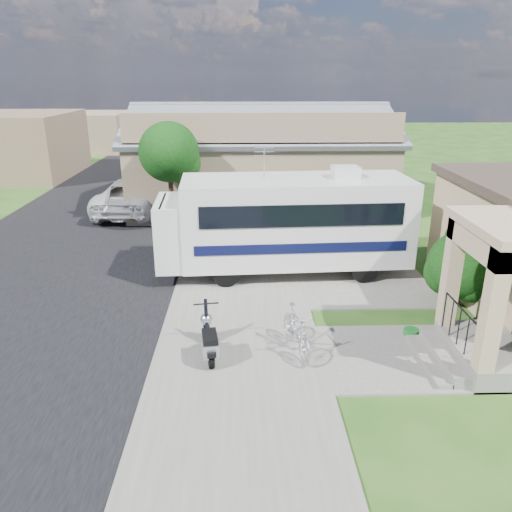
{
  "coord_description": "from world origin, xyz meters",
  "views": [
    {
      "loc": [
        -0.86,
        -11.13,
        6.26
      ],
      "look_at": [
        -0.5,
        2.5,
        1.3
      ],
      "focal_mm": 35.0,
      "sensor_mm": 36.0,
      "label": 1
    }
  ],
  "objects_px": {
    "bicycle": "(296,333)",
    "shrub": "(464,262)",
    "pickup_truck": "(135,195)",
    "scooter": "(209,339)",
    "garden_hose": "(411,333)",
    "motorhome": "(286,221)",
    "van": "(154,168)"
  },
  "relations": [
    {
      "from": "pickup_truck",
      "to": "motorhome",
      "type": "bearing_deg",
      "value": 133.7
    },
    {
      "from": "pickup_truck",
      "to": "van",
      "type": "bearing_deg",
      "value": -83.41
    },
    {
      "from": "shrub",
      "to": "bicycle",
      "type": "height_order",
      "value": "shrub"
    },
    {
      "from": "bicycle",
      "to": "scooter",
      "type": "bearing_deg",
      "value": 171.02
    },
    {
      "from": "bicycle",
      "to": "van",
      "type": "height_order",
      "value": "van"
    },
    {
      "from": "motorhome",
      "to": "scooter",
      "type": "relative_size",
      "value": 4.81
    },
    {
      "from": "bicycle",
      "to": "pickup_truck",
      "type": "distance_m",
      "value": 14.72
    },
    {
      "from": "pickup_truck",
      "to": "van",
      "type": "xyz_separation_m",
      "value": [
        -0.29,
        7.18,
        0.02
      ]
    },
    {
      "from": "scooter",
      "to": "garden_hose",
      "type": "xyz_separation_m",
      "value": [
        5.06,
        0.9,
        -0.41
      ]
    },
    {
      "from": "scooter",
      "to": "pickup_truck",
      "type": "distance_m",
      "value": 14.1
    },
    {
      "from": "garden_hose",
      "to": "scooter",
      "type": "bearing_deg",
      "value": -169.87
    },
    {
      "from": "pickup_truck",
      "to": "garden_hose",
      "type": "distance_m",
      "value": 15.67
    },
    {
      "from": "scooter",
      "to": "garden_hose",
      "type": "bearing_deg",
      "value": 1.66
    },
    {
      "from": "bicycle",
      "to": "motorhome",
      "type": "bearing_deg",
      "value": 74.8
    },
    {
      "from": "pickup_truck",
      "to": "garden_hose",
      "type": "xyz_separation_m",
      "value": [
        9.42,
        -12.5,
        -0.75
      ]
    },
    {
      "from": "shrub",
      "to": "pickup_truck",
      "type": "xyz_separation_m",
      "value": [
        -11.36,
        10.7,
        -0.5
      ]
    },
    {
      "from": "motorhome",
      "to": "van",
      "type": "xyz_separation_m",
      "value": [
        -6.87,
        15.17,
        -0.93
      ]
    },
    {
      "from": "pickup_truck",
      "to": "shrub",
      "type": "bearing_deg",
      "value": 141.0
    },
    {
      "from": "motorhome",
      "to": "pickup_truck",
      "type": "distance_m",
      "value": 10.4
    },
    {
      "from": "scooter",
      "to": "pickup_truck",
      "type": "relative_size",
      "value": 0.28
    },
    {
      "from": "scooter",
      "to": "shrub",
      "type": "bearing_deg",
      "value": 12.68
    },
    {
      "from": "shrub",
      "to": "scooter",
      "type": "distance_m",
      "value": 7.55
    },
    {
      "from": "bicycle",
      "to": "garden_hose",
      "type": "xyz_separation_m",
      "value": [
        3.01,
        0.75,
        -0.47
      ]
    },
    {
      "from": "bicycle",
      "to": "pickup_truck",
      "type": "relative_size",
      "value": 0.31
    },
    {
      "from": "motorhome",
      "to": "shrub",
      "type": "bearing_deg",
      "value": -32.56
    },
    {
      "from": "scooter",
      "to": "pickup_truck",
      "type": "bearing_deg",
      "value": 99.55
    },
    {
      "from": "van",
      "to": "shrub",
      "type": "bearing_deg",
      "value": -52.69
    },
    {
      "from": "bicycle",
      "to": "shrub",
      "type": "bearing_deg",
      "value": 13.89
    },
    {
      "from": "motorhome",
      "to": "bicycle",
      "type": "height_order",
      "value": "motorhome"
    },
    {
      "from": "shrub",
      "to": "pickup_truck",
      "type": "distance_m",
      "value": 15.61
    },
    {
      "from": "shrub",
      "to": "van",
      "type": "height_order",
      "value": "shrub"
    },
    {
      "from": "shrub",
      "to": "scooter",
      "type": "xyz_separation_m",
      "value": [
        -7.0,
        -2.71,
        -0.84
      ]
    }
  ]
}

